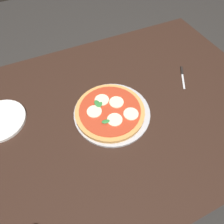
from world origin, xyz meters
name	(u,v)px	position (x,y,z in m)	size (l,w,h in m)	color
ground_plane	(115,163)	(0.00, 0.00, 0.00)	(6.00, 6.00, 0.00)	#2D2B28
dining_table	(117,118)	(0.00, 0.00, 0.62)	(1.47, 1.03, 0.70)	black
serving_tray	(112,113)	(0.03, 0.02, 0.71)	(0.34, 0.34, 0.01)	#B2B2B7
pizza	(110,111)	(0.04, 0.02, 0.72)	(0.31, 0.31, 0.03)	tan
plate_white	(0,120)	(0.49, -0.15, 0.71)	(0.22, 0.22, 0.01)	white
knife	(182,74)	(-0.40, -0.05, 0.70)	(0.09, 0.14, 0.01)	black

